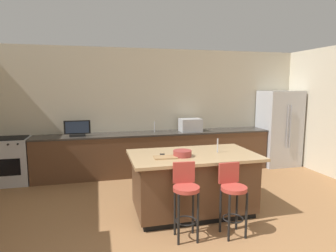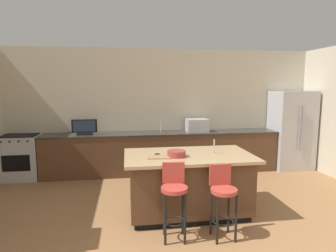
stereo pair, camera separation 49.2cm
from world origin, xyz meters
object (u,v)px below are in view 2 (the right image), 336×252
(range_oven, at_px, (21,157))
(cell_phone, at_px, (157,155))
(cutting_board, at_px, (159,157))
(bar_stool_left, at_px, (174,195))
(tv_monitor, at_px, (84,128))
(microwave, at_px, (197,125))
(bar_stool_right, at_px, (223,195))
(fruit_bowl, at_px, (176,154))
(refrigerator, at_px, (291,130))
(kitchen_island, at_px, (188,183))

(range_oven, height_order, cell_phone, range_oven)
(cutting_board, bearing_deg, bar_stool_left, -77.08)
(tv_monitor, bearing_deg, range_oven, 177.82)
(bar_stool_left, relative_size, cutting_board, 2.96)
(cell_phone, xyz_separation_m, cutting_board, (0.01, -0.17, 0.01))
(microwave, relative_size, tv_monitor, 0.91)
(bar_stool_right, distance_m, cell_phone, 1.16)
(range_oven, xyz_separation_m, cutting_board, (2.68, -2.27, 0.47))
(cell_phone, distance_m, cutting_board, 0.17)
(range_oven, height_order, fruit_bowl, fruit_bowl)
(fruit_bowl, bearing_deg, refrigerator, 34.70)
(refrigerator, xyz_separation_m, range_oven, (-6.12, 0.05, -0.45))
(tv_monitor, xyz_separation_m, cell_phone, (1.34, -2.06, -0.14))
(bar_stool_right, bearing_deg, refrigerator, 45.02)
(kitchen_island, bearing_deg, range_oven, 145.81)
(range_oven, distance_m, microwave, 3.87)
(kitchen_island, relative_size, cell_phone, 12.88)
(cutting_board, bearing_deg, refrigerator, 32.86)
(range_oven, xyz_separation_m, bar_stool_right, (3.43, -2.90, 0.10))
(refrigerator, height_order, bar_stool_left, refrigerator)
(kitchen_island, distance_m, microwave, 2.32)
(fruit_bowl, distance_m, cell_phone, 0.31)
(kitchen_island, relative_size, fruit_bowl, 7.14)
(tv_monitor, xyz_separation_m, bar_stool_left, (1.48, -2.79, -0.49))
(range_oven, bearing_deg, cell_phone, -38.27)
(fruit_bowl, bearing_deg, cutting_board, -175.25)
(refrigerator, bearing_deg, fruit_bowl, -145.30)
(bar_stool_right, height_order, cutting_board, cutting_board)
(microwave, relative_size, cutting_board, 1.45)
(fruit_bowl, height_order, cell_phone, fruit_bowl)
(tv_monitor, bearing_deg, kitchen_island, -48.99)
(kitchen_island, height_order, bar_stool_left, bar_stool_left)
(tv_monitor, distance_m, cell_phone, 2.46)
(cell_phone, height_order, cutting_board, cutting_board)
(refrigerator, relative_size, tv_monitor, 3.51)
(kitchen_island, xyz_separation_m, fruit_bowl, (-0.21, -0.11, 0.50))
(tv_monitor, distance_m, bar_stool_right, 3.58)
(kitchen_island, bearing_deg, bar_stool_right, -69.58)
(microwave, bearing_deg, range_oven, -179.98)
(fruit_bowl, distance_m, cutting_board, 0.27)
(range_oven, height_order, bar_stool_left, bar_stool_left)
(refrigerator, xyz_separation_m, microwave, (-2.30, 0.05, 0.15))
(refrigerator, distance_m, range_oven, 6.13)
(tv_monitor, relative_size, cell_phone, 3.51)
(bar_stool_left, height_order, cutting_board, bar_stool_left)
(fruit_bowl, bearing_deg, cell_phone, 151.96)
(range_oven, height_order, microwave, microwave)
(kitchen_island, bearing_deg, tv_monitor, 131.01)
(cutting_board, bearing_deg, fruit_bowl, 4.75)
(refrigerator, relative_size, bar_stool_left, 1.88)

